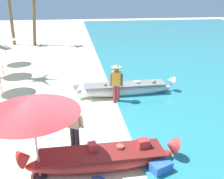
# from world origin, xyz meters

# --- Properties ---
(ground_plane) EXTENTS (80.00, 80.00, 0.00)m
(ground_plane) POSITION_xyz_m (0.00, 0.00, 0.00)
(ground_plane) COLOR beige
(boat_red_foreground) EXTENTS (4.30, 0.83, 0.80)m
(boat_red_foreground) POSITION_xyz_m (0.67, -0.48, 0.28)
(boat_red_foreground) COLOR red
(boat_red_foreground) RESTS_ON ground
(boat_white_midground) EXTENTS (4.75, 0.81, 0.87)m
(boat_white_midground) POSITION_xyz_m (2.28, 4.38, 0.32)
(boat_white_midground) COLOR white
(boat_white_midground) RESTS_ON ground
(person_vendor_hatted) EXTENTS (0.58, 0.44, 1.73)m
(person_vendor_hatted) POSITION_xyz_m (1.75, 3.64, 1.00)
(person_vendor_hatted) COLOR #B2383D
(person_vendor_hatted) RESTS_ON ground
(person_tourist_customer) EXTENTS (0.57, 0.42, 1.64)m
(person_tourist_customer) POSITION_xyz_m (-0.03, 0.27, 0.93)
(person_tourist_customer) COLOR #333842
(person_tourist_customer) RESTS_ON ground
(patio_umbrella_large) EXTENTS (2.26, 2.26, 2.21)m
(patio_umbrella_large) POSITION_xyz_m (-0.95, -0.64, 2.02)
(patio_umbrella_large) COLOR #B7B7BC
(patio_umbrella_large) RESTS_ON ground
(parasol_row_2) EXTENTS (1.60, 1.60, 1.91)m
(parasol_row_2) POSITION_xyz_m (-4.40, 10.89, 1.75)
(parasol_row_2) COLOR #8E6B47
(parasol_row_2) RESTS_ON ground
(cooler_box) EXTENTS (0.62, 0.52, 0.36)m
(cooler_box) POSITION_xyz_m (2.15, -0.98, 0.18)
(cooler_box) COLOR blue
(cooler_box) RESTS_ON ground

